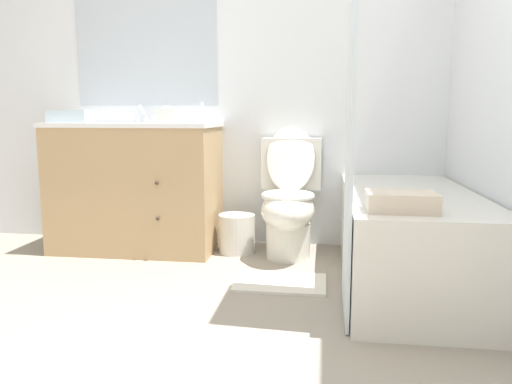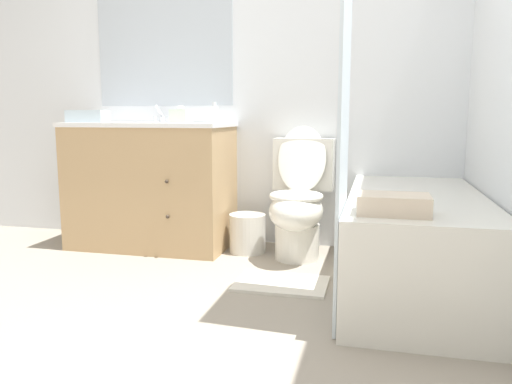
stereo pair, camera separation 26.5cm
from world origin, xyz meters
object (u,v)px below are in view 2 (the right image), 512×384
at_px(bathtub, 414,241).
at_px(soap_dispenser, 214,114).
at_px(sink_faucet, 161,117).
at_px(toilet, 299,201).
at_px(wastebasket, 247,233).
at_px(bath_towel_folded, 394,204).
at_px(tissue_box, 181,116).
at_px(bath_mat, 281,284).
at_px(hand_towel_folded, 87,116).
at_px(vanity_cabinet, 151,184).

bearing_deg(bathtub, soap_dispenser, 156.27).
height_order(sink_faucet, toilet, sink_faucet).
relative_size(wastebasket, bath_towel_folded, 0.88).
relative_size(toilet, tissue_box, 6.49).
bearing_deg(bathtub, bath_mat, -170.50).
bearing_deg(tissue_box, hand_towel_folded, -165.41).
bearing_deg(bath_mat, bath_towel_folded, -39.04).
xyz_separation_m(sink_faucet, soap_dispenser, (0.45, -0.13, 0.03)).
bearing_deg(bath_mat, toilet, 89.76).
relative_size(bathtub, bath_towel_folded, 5.27).
height_order(sink_faucet, soap_dispenser, soap_dispenser).
bearing_deg(bathtub, sink_faucet, 158.30).
relative_size(bathtub, bath_mat, 3.10).
bearing_deg(soap_dispenser, wastebasket, -17.34).
height_order(sink_faucet, bathtub, sink_faucet).
distance_m(vanity_cabinet, hand_towel_folded, 0.63).
relative_size(tissue_box, bath_towel_folded, 0.45).
bearing_deg(tissue_box, bath_mat, -37.03).
bearing_deg(tissue_box, soap_dispenser, 17.15).
bearing_deg(toilet, bath_towel_folded, -61.45).
bearing_deg(hand_towel_folded, toilet, 4.45).
bearing_deg(bath_mat, soap_dispenser, 131.36).
height_order(toilet, hand_towel_folded, hand_towel_folded).
relative_size(tissue_box, soap_dispenser, 0.95).
height_order(wastebasket, tissue_box, tissue_box).
xyz_separation_m(soap_dispenser, bath_mat, (0.61, -0.70, -0.94)).
distance_m(wastebasket, soap_dispenser, 0.86).
bearing_deg(bath_towel_folded, sink_faucet, 141.88).
relative_size(toilet, hand_towel_folded, 3.16).
height_order(vanity_cabinet, toilet, vanity_cabinet).
relative_size(soap_dispenser, bath_mat, 0.27).
bearing_deg(wastebasket, sink_faucet, 163.83).
bearing_deg(tissue_box, bath_towel_folded, -37.86).
bearing_deg(hand_towel_folded, tissue_box, 14.59).
relative_size(vanity_cabinet, sink_faucet, 7.97).
xyz_separation_m(sink_faucet, wastebasket, (0.71, -0.21, -0.79)).
relative_size(vanity_cabinet, bath_towel_folded, 3.77).
xyz_separation_m(wastebasket, hand_towel_folded, (-1.10, -0.15, 0.80)).
bearing_deg(bath_towel_folded, hand_towel_folded, 155.36).
relative_size(vanity_cabinet, soap_dispenser, 8.08).
distance_m(tissue_box, hand_towel_folded, 0.64).
distance_m(vanity_cabinet, toilet, 1.07).
height_order(bathtub, bath_towel_folded, bath_towel_folded).
bearing_deg(bath_mat, hand_towel_folded, 162.22).
xyz_separation_m(sink_faucet, bath_mat, (1.07, -0.82, -0.91)).
height_order(bathtub, soap_dispenser, soap_dispenser).
relative_size(bath_towel_folded, bath_mat, 0.59).
relative_size(sink_faucet, wastebasket, 0.54).
height_order(soap_dispenser, bath_mat, soap_dispenser).
height_order(toilet, bath_towel_folded, toilet).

